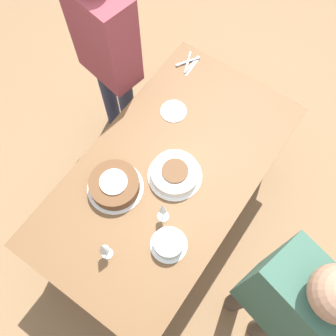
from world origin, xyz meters
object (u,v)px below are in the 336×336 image
at_px(cake_front_chocolate, 115,185).
at_px(wine_glass_far, 103,248).
at_px(person_watching, 285,306).
at_px(wine_glass_near, 163,209).
at_px(cake_back_decorated, 169,243).
at_px(person_cutting, 107,51).
at_px(cake_center_white, 175,174).

relative_size(cake_front_chocolate, wine_glass_far, 1.61).
relative_size(wine_glass_far, person_watching, 0.12).
bearing_deg(wine_glass_near, cake_back_decorated, 46.18).
bearing_deg(wine_glass_far, person_cutting, -142.45).
bearing_deg(person_watching, cake_front_chocolate, 10.72).
xyz_separation_m(cake_center_white, person_watching, (0.31, 0.80, 0.19)).
relative_size(cake_back_decorated, person_cutting, 0.13).
height_order(wine_glass_far, person_watching, person_watching).
bearing_deg(cake_front_chocolate, person_cutting, -139.83).
bearing_deg(cake_back_decorated, wine_glass_near, -133.82).
bearing_deg(cake_front_chocolate, person_watching, 86.61).
height_order(cake_back_decorated, person_watching, person_watching).
distance_m(cake_center_white, person_watching, 0.88).
height_order(wine_glass_near, person_watching, person_watching).
height_order(cake_center_white, person_cutting, person_cutting).
height_order(cake_center_white, wine_glass_near, wine_glass_near).
height_order(cake_front_chocolate, cake_back_decorated, cake_front_chocolate).
height_order(cake_back_decorated, wine_glass_near, wine_glass_near).
height_order(wine_glass_near, wine_glass_far, wine_glass_near).
xyz_separation_m(wine_glass_near, person_cutting, (-0.63, -0.86, 0.03)).
bearing_deg(person_cutting, cake_center_white, -16.56).
distance_m(cake_center_white, person_cutting, 0.88).
bearing_deg(cake_back_decorated, cake_center_white, -149.89).
relative_size(cake_center_white, person_cutting, 0.20).
height_order(cake_center_white, cake_back_decorated, same).
xyz_separation_m(wine_glass_far, person_watching, (-0.26, 0.84, 0.09)).
bearing_deg(cake_center_white, cake_back_decorated, 30.11).
bearing_deg(cake_center_white, wine_glass_far, -3.94).
xyz_separation_m(cake_front_chocolate, person_watching, (0.06, 1.04, 0.18)).
xyz_separation_m(cake_back_decorated, wine_glass_far, (0.22, -0.24, 0.10)).
xyz_separation_m(cake_back_decorated, wine_glass_near, (-0.11, -0.12, 0.10)).
height_order(person_cutting, person_watching, person_watching).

